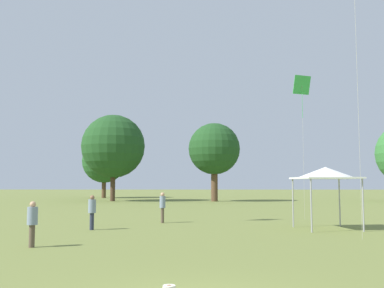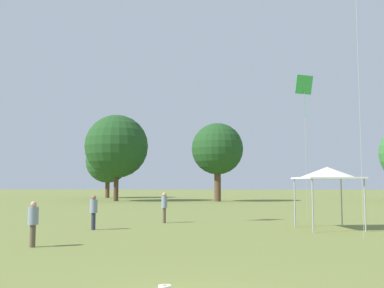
{
  "view_description": "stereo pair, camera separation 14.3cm",
  "coord_description": "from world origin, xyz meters",
  "px_view_note": "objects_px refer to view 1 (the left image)",
  "views": [
    {
      "loc": [
        0.05,
        -7.61,
        2.2
      ],
      "look_at": [
        -0.12,
        7.21,
        3.5
      ],
      "focal_mm": 42.0,
      "sensor_mm": 36.0,
      "label": 1
    },
    {
      "loc": [
        0.19,
        -7.6,
        2.2
      ],
      "look_at": [
        -0.12,
        7.21,
        3.5
      ],
      "focal_mm": 42.0,
      "sensor_mm": 36.0,
      "label": 2
    }
  ],
  "objects_px": {
    "person_standing_2": "(92,209)",
    "kite_2": "(302,88)",
    "canopy_tent": "(326,173)",
    "distant_tree_0": "(214,149)",
    "distant_tree_2": "(113,146)",
    "person_standing_0": "(163,205)",
    "distant_tree_1": "(104,161)",
    "person_standing_1": "(32,220)"
  },
  "relations": [
    {
      "from": "canopy_tent",
      "to": "kite_2",
      "type": "relative_size",
      "value": 0.34
    },
    {
      "from": "person_standing_0",
      "to": "canopy_tent",
      "type": "height_order",
      "value": "canopy_tent"
    },
    {
      "from": "canopy_tent",
      "to": "kite_2",
      "type": "distance_m",
      "value": 7.93
    },
    {
      "from": "distant_tree_1",
      "to": "distant_tree_2",
      "type": "height_order",
      "value": "distant_tree_2"
    },
    {
      "from": "distant_tree_0",
      "to": "distant_tree_2",
      "type": "height_order",
      "value": "distant_tree_2"
    },
    {
      "from": "person_standing_1",
      "to": "canopy_tent",
      "type": "distance_m",
      "value": 13.55
    },
    {
      "from": "distant_tree_0",
      "to": "distant_tree_2",
      "type": "relative_size",
      "value": 0.9
    },
    {
      "from": "kite_2",
      "to": "person_standing_1",
      "type": "bearing_deg",
      "value": 67.61
    },
    {
      "from": "distant_tree_1",
      "to": "canopy_tent",
      "type": "bearing_deg",
      "value": -66.12
    },
    {
      "from": "person_standing_2",
      "to": "canopy_tent",
      "type": "xyz_separation_m",
      "value": [
        11.2,
        0.41,
        1.71
      ]
    },
    {
      "from": "canopy_tent",
      "to": "distant_tree_2",
      "type": "relative_size",
      "value": 0.28
    },
    {
      "from": "person_standing_1",
      "to": "distant_tree_1",
      "type": "relative_size",
      "value": 0.18
    },
    {
      "from": "canopy_tent",
      "to": "distant_tree_2",
      "type": "height_order",
      "value": "distant_tree_2"
    },
    {
      "from": "person_standing_1",
      "to": "distant_tree_2",
      "type": "relative_size",
      "value": 0.15
    },
    {
      "from": "distant_tree_1",
      "to": "distant_tree_2",
      "type": "distance_m",
      "value": 12.72
    },
    {
      "from": "person_standing_1",
      "to": "distant_tree_0",
      "type": "height_order",
      "value": "distant_tree_0"
    },
    {
      "from": "person_standing_0",
      "to": "person_standing_2",
      "type": "xyz_separation_m",
      "value": [
        -3.05,
        -3.78,
        -0.05
      ]
    },
    {
      "from": "person_standing_2",
      "to": "distant_tree_1",
      "type": "xyz_separation_m",
      "value": [
        -9.05,
        46.16,
        4.58
      ]
    },
    {
      "from": "distant_tree_2",
      "to": "person_standing_1",
      "type": "bearing_deg",
      "value": -83.23
    },
    {
      "from": "person_standing_2",
      "to": "kite_2",
      "type": "distance_m",
      "value": 14.89
    },
    {
      "from": "distant_tree_0",
      "to": "distant_tree_1",
      "type": "bearing_deg",
      "value": 142.02
    },
    {
      "from": "person_standing_1",
      "to": "canopy_tent",
      "type": "height_order",
      "value": "canopy_tent"
    },
    {
      "from": "person_standing_2",
      "to": "kite_2",
      "type": "bearing_deg",
      "value": -173.86
    },
    {
      "from": "person_standing_1",
      "to": "canopy_tent",
      "type": "relative_size",
      "value": 0.52
    },
    {
      "from": "canopy_tent",
      "to": "kite_2",
      "type": "xyz_separation_m",
      "value": [
        0.31,
        5.75,
        5.45
      ]
    },
    {
      "from": "distant_tree_0",
      "to": "canopy_tent",
      "type": "bearing_deg",
      "value": -82.93
    },
    {
      "from": "kite_2",
      "to": "distant_tree_0",
      "type": "relative_size",
      "value": 0.92
    },
    {
      "from": "canopy_tent",
      "to": "distant_tree_0",
      "type": "distance_m",
      "value": 33.6
    },
    {
      "from": "person_standing_0",
      "to": "distant_tree_1",
      "type": "height_order",
      "value": "distant_tree_1"
    },
    {
      "from": "canopy_tent",
      "to": "distant_tree_2",
      "type": "distance_m",
      "value": 37.73
    },
    {
      "from": "distant_tree_1",
      "to": "distant_tree_2",
      "type": "xyz_separation_m",
      "value": [
        3.62,
        -12.14,
        1.22
      ]
    },
    {
      "from": "person_standing_2",
      "to": "kite_2",
      "type": "height_order",
      "value": "kite_2"
    },
    {
      "from": "person_standing_2",
      "to": "distant_tree_1",
      "type": "relative_size",
      "value": 0.18
    },
    {
      "from": "kite_2",
      "to": "distant_tree_2",
      "type": "height_order",
      "value": "distant_tree_2"
    },
    {
      "from": "distant_tree_2",
      "to": "canopy_tent",
      "type": "bearing_deg",
      "value": -63.67
    },
    {
      "from": "canopy_tent",
      "to": "distant_tree_1",
      "type": "relative_size",
      "value": 0.34
    },
    {
      "from": "person_standing_0",
      "to": "distant_tree_2",
      "type": "xyz_separation_m",
      "value": [
        -8.49,
        30.24,
        5.75
      ]
    },
    {
      "from": "person_standing_0",
      "to": "person_standing_2",
      "type": "relative_size",
      "value": 1.04
    },
    {
      "from": "canopy_tent",
      "to": "distant_tree_0",
      "type": "height_order",
      "value": "distant_tree_0"
    },
    {
      "from": "person_standing_2",
      "to": "canopy_tent",
      "type": "relative_size",
      "value": 0.53
    },
    {
      "from": "distant_tree_0",
      "to": "distant_tree_2",
      "type": "xyz_separation_m",
      "value": [
        -12.52,
        0.47,
        0.39
      ]
    },
    {
      "from": "person_standing_2",
      "to": "distant_tree_0",
      "type": "xyz_separation_m",
      "value": [
        7.09,
        33.56,
        5.41
      ]
    }
  ]
}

